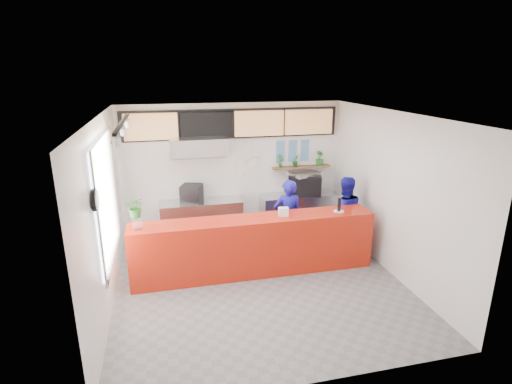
{
  "coord_description": "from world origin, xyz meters",
  "views": [
    {
      "loc": [
        -1.55,
        -6.22,
        3.69
      ],
      "look_at": [
        0.1,
        0.7,
        1.5
      ],
      "focal_mm": 28.0,
      "sensor_mm": 36.0,
      "label": 1
    }
  ],
  "objects_px": {
    "panini_oven": "(192,194)",
    "staff_center": "(288,218)",
    "espresso_machine": "(304,184)",
    "staff_right": "(344,214)",
    "service_counter": "(255,246)",
    "pepper_mill": "(339,205)"
  },
  "relations": [
    {
      "from": "staff_center",
      "to": "staff_right",
      "type": "relative_size",
      "value": 0.99
    },
    {
      "from": "staff_right",
      "to": "pepper_mill",
      "type": "distance_m",
      "value": 0.82
    },
    {
      "from": "staff_right",
      "to": "service_counter",
      "type": "bearing_deg",
      "value": 20.85
    },
    {
      "from": "espresso_machine",
      "to": "staff_center",
      "type": "relative_size",
      "value": 0.46
    },
    {
      "from": "panini_oven",
      "to": "staff_center",
      "type": "xyz_separation_m",
      "value": [
        1.83,
        -1.17,
        -0.29
      ]
    },
    {
      "from": "panini_oven",
      "to": "pepper_mill",
      "type": "distance_m",
      "value": 3.21
    },
    {
      "from": "pepper_mill",
      "to": "espresso_machine",
      "type": "bearing_deg",
      "value": 90.85
    },
    {
      "from": "panini_oven",
      "to": "staff_center",
      "type": "bearing_deg",
      "value": -11.66
    },
    {
      "from": "espresso_machine",
      "to": "staff_right",
      "type": "distance_m",
      "value": 1.38
    },
    {
      "from": "staff_center",
      "to": "pepper_mill",
      "type": "bearing_deg",
      "value": 143.13
    },
    {
      "from": "panini_oven",
      "to": "espresso_machine",
      "type": "relative_size",
      "value": 0.57
    },
    {
      "from": "staff_center",
      "to": "staff_right",
      "type": "xyz_separation_m",
      "value": [
        1.19,
        -0.1,
        0.01
      ]
    },
    {
      "from": "panini_oven",
      "to": "staff_center",
      "type": "distance_m",
      "value": 2.19
    },
    {
      "from": "service_counter",
      "to": "espresso_machine",
      "type": "bearing_deg",
      "value": 48.13
    },
    {
      "from": "staff_right",
      "to": "staff_center",
      "type": "bearing_deg",
      "value": 1.61
    },
    {
      "from": "service_counter",
      "to": "panini_oven",
      "type": "distance_m",
      "value": 2.12
    },
    {
      "from": "espresso_machine",
      "to": "staff_center",
      "type": "height_order",
      "value": "staff_center"
    },
    {
      "from": "espresso_machine",
      "to": "staff_right",
      "type": "xyz_separation_m",
      "value": [
        0.42,
        -1.27,
        -0.33
      ]
    },
    {
      "from": "panini_oven",
      "to": "staff_right",
      "type": "xyz_separation_m",
      "value": [
        3.03,
        -1.27,
        -0.28
      ]
    },
    {
      "from": "service_counter",
      "to": "pepper_mill",
      "type": "height_order",
      "value": "pepper_mill"
    },
    {
      "from": "espresso_machine",
      "to": "pepper_mill",
      "type": "distance_m",
      "value": 1.84
    },
    {
      "from": "service_counter",
      "to": "staff_center",
      "type": "bearing_deg",
      "value": 36.72
    }
  ]
}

